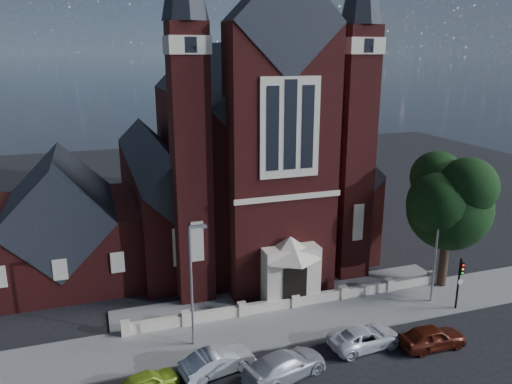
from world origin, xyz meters
TOP-DOWN VIEW (x-y plane):
  - ground at (0.00, 15.00)m, footprint 120.00×120.00m
  - pavement_strip at (0.00, 4.50)m, footprint 60.00×5.00m
  - forecourt_paving at (0.00, 8.50)m, footprint 26.00×3.00m
  - forecourt_wall at (0.00, 6.50)m, footprint 24.00×0.40m
  - church at (-0.00, 22.94)m, footprint 20.01×34.90m
  - parish_hall at (-16.00, 18.00)m, footprint 12.00×12.20m
  - street_tree at (12.60, 5.71)m, footprint 6.40×6.60m
  - street_lamp_left at (-7.91, 4.00)m, footprint 1.16×0.22m
  - street_lamp_right at (10.09, 4.00)m, footprint 1.16×0.22m
  - traffic_signal at (11.00, 2.43)m, footprint 0.28×0.42m
  - car_lime_van at (-11.33, 0.34)m, footprint 3.88×2.46m
  - car_silver_a at (-7.22, 0.79)m, footprint 4.63×2.47m
  - car_silver_b at (-3.66, -0.81)m, footprint 5.61×3.48m
  - car_white_suv at (2.26, 0.42)m, footprint 4.90×2.53m
  - car_dark_red at (6.24, -1.00)m, footprint 4.38×1.85m

SIDE VIEW (x-z plane):
  - ground at x=0.00m, z-range 0.00..0.00m
  - pavement_strip at x=0.00m, z-range -0.06..0.06m
  - forecourt_paving at x=0.00m, z-range -0.07..0.07m
  - forecourt_wall at x=0.00m, z-range -0.45..0.45m
  - car_lime_van at x=-11.33m, z-range 0.00..1.23m
  - car_white_suv at x=2.26m, z-range 0.00..1.32m
  - car_silver_a at x=-7.22m, z-range 0.00..1.45m
  - car_dark_red at x=6.24m, z-range 0.00..1.48m
  - car_silver_b at x=-3.66m, z-range 0.00..1.52m
  - traffic_signal at x=11.00m, z-range 0.58..4.58m
  - parish_hall at x=-16.00m, z-range -1.11..9.13m
  - street_lamp_left at x=-7.91m, z-range 0.55..8.64m
  - street_lamp_right at x=10.09m, z-range 0.55..8.64m
  - street_tree at x=12.60m, z-range 1.61..12.31m
  - church at x=0.00m, z-range -6.41..22.79m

